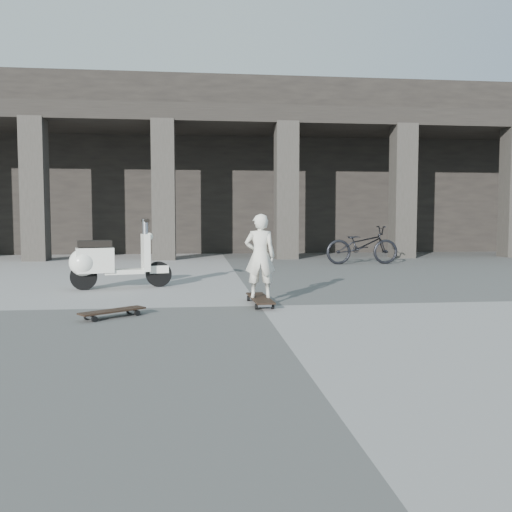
{
  "coord_description": "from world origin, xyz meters",
  "views": [
    {
      "loc": [
        -0.87,
        -7.36,
        1.22
      ],
      "look_at": [
        0.01,
        0.59,
        0.65
      ],
      "focal_mm": 38.0,
      "sensor_mm": 36.0,
      "label": 1
    }
  ],
  "objects": [
    {
      "name": "ground",
      "position": [
        0.0,
        0.0,
        0.0
      ],
      "size": [
        90.0,
        90.0,
        0.0
      ],
      "primitive_type": "plane",
      "color": "#4F4F4C",
      "rests_on": "ground"
    },
    {
      "name": "colonnade",
      "position": [
        -0.0,
        13.77,
        3.03
      ],
      "size": [
        28.0,
        8.82,
        6.0
      ],
      "color": "black",
      "rests_on": "ground"
    },
    {
      "name": "longboard",
      "position": [
        0.01,
        0.09,
        0.08
      ],
      "size": [
        0.3,
        1.07,
        0.11
      ],
      "rotation": [
        0.0,
        0.0,
        1.62
      ],
      "color": "black",
      "rests_on": "ground"
    },
    {
      "name": "skateboard_spare",
      "position": [
        -1.89,
        -0.69,
        0.08
      ],
      "size": [
        0.77,
        0.67,
        0.1
      ],
      "rotation": [
        0.0,
        0.0,
        0.66
      ],
      "color": "black",
      "rests_on": "ground"
    },
    {
      "name": "child",
      "position": [
        0.01,
        0.09,
        0.69
      ],
      "size": [
        0.45,
        0.31,
        1.16
      ],
      "primitive_type": "imported",
      "rotation": [
        0.0,
        0.0,
        3.05
      ],
      "color": "silver",
      "rests_on": "longboard"
    },
    {
      "name": "scooter",
      "position": [
        -2.43,
        2.05,
        0.47
      ],
      "size": [
        1.69,
        0.76,
        1.2
      ],
      "rotation": [
        0.0,
        0.0,
        0.24
      ],
      "color": "black",
      "rests_on": "ground"
    },
    {
      "name": "bicycle",
      "position": [
        3.45,
        6.39,
        0.5
      ],
      "size": [
        1.91,
        0.67,
        1.0
      ],
      "primitive_type": "imported",
      "rotation": [
        0.0,
        0.0,
        1.57
      ],
      "color": "black",
      "rests_on": "ground"
    }
  ]
}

